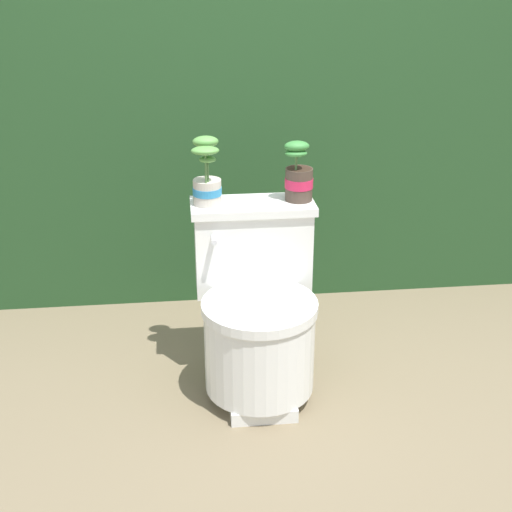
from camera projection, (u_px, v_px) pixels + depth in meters
The scene contains 5 objects.
ground_plane at pixel (280, 389), 2.72m from camera, with size 12.00×12.00×0.00m, color #75664C.
hedge_backdrop at pixel (249, 129), 3.47m from camera, with size 3.32×0.75×1.46m.
toilet at pixel (257, 315), 2.61m from camera, with size 0.45×0.54×0.69m.
potted_plant_left at pixel (207, 179), 2.55m from camera, with size 0.11×0.14×0.24m.
potted_plant_midleft at pixel (299, 178), 2.59m from camera, with size 0.11×0.10×0.23m.
Camera 1 is at (-0.34, -2.25, 1.56)m, focal length 50.00 mm.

